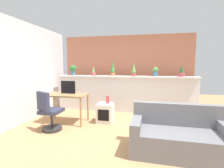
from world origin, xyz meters
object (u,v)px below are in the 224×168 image
(office_chair, at_px, (49,114))
(vase_on_shelf, at_px, (108,100))
(side_cube_shelf, at_px, (105,113))
(potted_plant_5, at_px, (182,71))
(potted_plant_3, at_px, (134,70))
(couch, at_px, (178,137))
(potted_plant_4, at_px, (155,71))
(desk, at_px, (66,97))
(tv_monitor, at_px, (68,87))
(potted_plant_0, at_px, (73,69))
(potted_plant_2, at_px, (113,69))
(potted_plant_1, at_px, (93,72))

(office_chair, relative_size, vase_on_shelf, 4.57)
(side_cube_shelf, distance_m, vase_on_shelf, 0.36)
(side_cube_shelf, bearing_deg, potted_plant_5, 27.37)
(potted_plant_3, distance_m, couch, 2.64)
(potted_plant_4, bearing_deg, desk, -151.20)
(potted_plant_4, xyz_separation_m, office_chair, (-2.39, -1.87, -0.92))
(potted_plant_3, distance_m, tv_monitor, 2.01)
(vase_on_shelf, distance_m, couch, 2.00)
(potted_plant_5, relative_size, desk, 0.30)
(potted_plant_0, xyz_separation_m, potted_plant_5, (3.38, 0.00, -0.05))
(potted_plant_2, distance_m, potted_plant_4, 1.31)
(potted_plant_1, bearing_deg, potted_plant_0, 179.74)
(vase_on_shelf, bearing_deg, potted_plant_5, 27.06)
(tv_monitor, bearing_deg, side_cube_shelf, 6.36)
(desk, bearing_deg, side_cube_shelf, 10.69)
(potted_plant_1, bearing_deg, potted_plant_2, 3.97)
(potted_plant_4, height_order, potted_plant_5, potted_plant_5)
(potted_plant_1, height_order, desk, potted_plant_1)
(desk, distance_m, side_cube_shelf, 1.09)
(potted_plant_2, height_order, desk, potted_plant_2)
(office_chair, relative_size, side_cube_shelf, 1.82)
(desk, xyz_separation_m, office_chair, (-0.10, -0.61, -0.28))
(potted_plant_1, bearing_deg, couch, -45.40)
(potted_plant_3, bearing_deg, office_chair, -133.99)
(potted_plant_1, bearing_deg, potted_plant_3, -1.39)
(potted_plant_1, xyz_separation_m, potted_plant_3, (1.30, -0.03, 0.07))
(potted_plant_3, relative_size, potted_plant_4, 1.54)
(potted_plant_0, relative_size, vase_on_shelf, 1.70)
(desk, height_order, vase_on_shelf, desk)
(potted_plant_1, relative_size, office_chair, 0.33)
(potted_plant_2, xyz_separation_m, side_cube_shelf, (0.02, -1.09, -1.10))
(potted_plant_3, bearing_deg, potted_plant_1, 178.61)
(side_cube_shelf, bearing_deg, potted_plant_0, 142.35)
(potted_plant_3, distance_m, desk, 2.15)
(office_chair, bearing_deg, potted_plant_2, 60.18)
(potted_plant_2, bearing_deg, potted_plant_3, -6.43)
(potted_plant_0, distance_m, potted_plant_3, 2.00)
(potted_plant_3, height_order, desk, potted_plant_3)
(potted_plant_3, distance_m, potted_plant_5, 1.38)
(potted_plant_0, distance_m, office_chair, 2.10)
(potted_plant_0, bearing_deg, office_chair, -82.14)
(potted_plant_0, relative_size, potted_plant_3, 0.79)
(potted_plant_2, bearing_deg, potted_plant_0, -178.26)
(potted_plant_3, bearing_deg, potted_plant_0, 179.01)
(potted_plant_1, distance_m, couch, 3.33)
(potted_plant_5, xyz_separation_m, vase_on_shelf, (-1.97, -1.01, -0.71))
(potted_plant_2, relative_size, office_chair, 0.51)
(tv_monitor, height_order, vase_on_shelf, tv_monitor)
(potted_plant_2, xyz_separation_m, potted_plant_5, (2.05, -0.04, -0.04))
(potted_plant_3, xyz_separation_m, office_chair, (-1.75, -1.81, -0.96))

